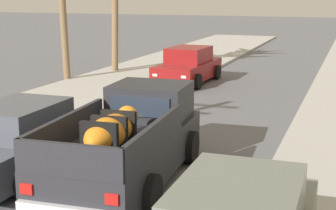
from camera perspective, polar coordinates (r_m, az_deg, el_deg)
The scene contains 5 objects.
sidewalk_left at distance 17.58m, azimuth -11.80°, elevation -0.22°, with size 5.31×60.00×0.12m, color #B2AFA8.
curb_left at distance 16.96m, azimuth -8.20°, elevation -0.58°, with size 0.16×60.00×0.10m, color silver.
pickup_truck at distance 10.67m, azimuth -4.37°, elevation -4.14°, with size 2.46×5.32×1.80m.
car_right_near at distance 11.58m, azimuth -16.03°, elevation -3.78°, with size 2.08×4.29×1.54m.
car_left_mid at distance 22.13m, azimuth 2.27°, elevation 4.35°, with size 2.16×4.32×1.54m.
Camera 1 is at (4.08, -2.49, 3.88)m, focal length 54.44 mm.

